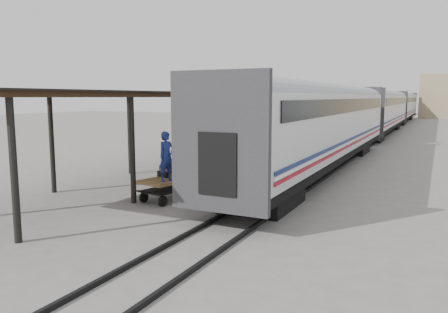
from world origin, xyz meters
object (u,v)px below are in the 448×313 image
Objects in this scene: baggage_cart at (171,183)px; luggage_tug at (282,139)px; porter at (167,157)px; pedestrian at (267,142)px.

luggage_tug reaches higher than baggage_cart.
baggage_cart is 1.32m from porter.
porter is at bearing 117.96° from pedestrian.
porter is (0.25, -0.65, 1.13)m from baggage_cart.
luggage_tug is 1.07× the size of porter.
luggage_tug is at bearing 22.92° from porter.
luggage_tug is at bearing -66.48° from pedestrian.
luggage_tug is 3.70m from pedestrian.
pedestrian is (0.16, -3.70, 0.17)m from luggage_tug.
pedestrian is (-1.82, 15.09, -0.91)m from porter.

